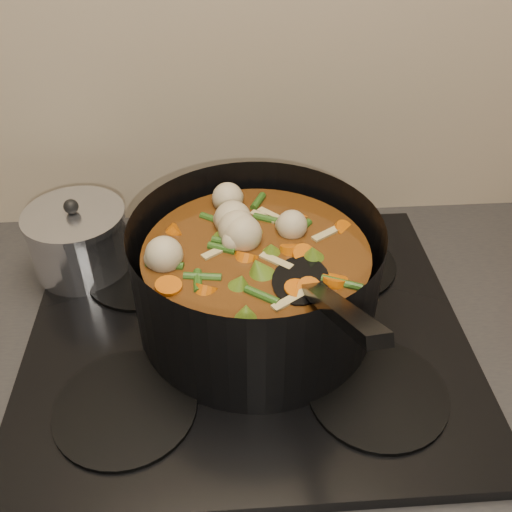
{
  "coord_description": "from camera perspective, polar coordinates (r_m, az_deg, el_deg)",
  "views": [
    {
      "loc": [
        -0.03,
        1.35,
        1.53
      ],
      "look_at": [
        0.01,
        1.95,
        1.05
      ],
      "focal_mm": 40.0,
      "sensor_mm": 36.0,
      "label": 1
    }
  ],
  "objects": [
    {
      "name": "saucepan",
      "position": [
        0.94,
        -17.27,
        1.54
      ],
      "size": [
        0.16,
        0.16,
        0.13
      ],
      "rotation": [
        0.0,
        0.0,
        0.14
      ],
      "color": "silver",
      "rests_on": "stovetop"
    },
    {
      "name": "counter",
      "position": [
        1.22,
        -0.66,
        -22.81
      ],
      "size": [
        2.64,
        0.64,
        0.91
      ],
      "color": "brown",
      "rests_on": "ground"
    },
    {
      "name": "stockpot",
      "position": [
        0.79,
        0.03,
        -2.29
      ],
      "size": [
        0.36,
        0.46,
        0.25
      ],
      "rotation": [
        0.0,
        0.0,
        -0.07
      ],
      "color": "black",
      "rests_on": "stovetop"
    },
    {
      "name": "stovetop",
      "position": [
        0.84,
        -0.89,
        -7.54
      ],
      "size": [
        0.62,
        0.54,
        0.03
      ],
      "color": "black",
      "rests_on": "counter"
    }
  ]
}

